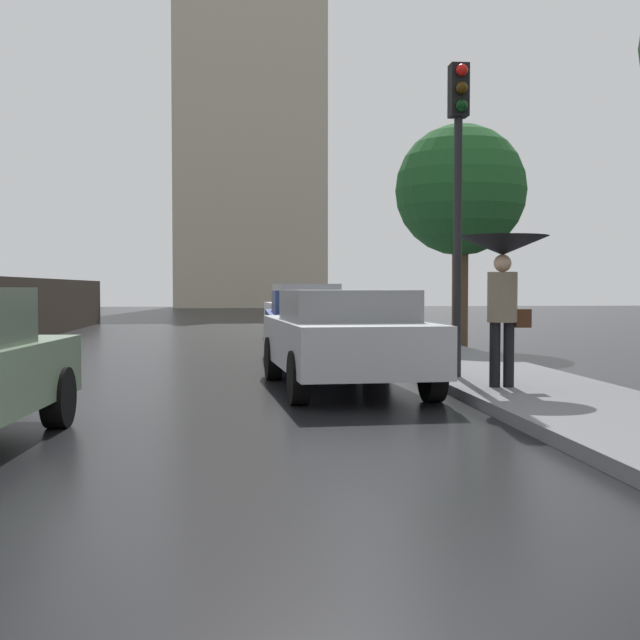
% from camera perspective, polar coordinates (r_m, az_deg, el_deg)
% --- Properties ---
extents(ground, '(120.00, 120.00, 0.00)m').
position_cam_1_polar(ground, '(4.93, -19.86, -14.79)').
color(ground, black).
extents(car_blue_near_kerb, '(1.96, 4.52, 1.38)m').
position_cam_1_polar(car_blue_near_kerb, '(15.90, -0.29, -0.28)').
color(car_blue_near_kerb, navy).
rests_on(car_blue_near_kerb, ground).
extents(car_white_behind_camera, '(1.98, 4.63, 1.53)m').
position_cam_1_polar(car_white_behind_camera, '(22.18, -1.06, 0.54)').
color(car_white_behind_camera, silver).
rests_on(car_white_behind_camera, ground).
extents(car_silver_far_lane, '(2.13, 4.41, 1.40)m').
position_cam_1_polar(car_silver_far_lane, '(11.77, 1.68, -1.14)').
color(car_silver_far_lane, '#B2B5BA').
rests_on(car_silver_far_lane, ground).
extents(pedestrian_with_umbrella_near, '(1.18, 1.18, 1.96)m').
position_cam_1_polar(pedestrian_with_umbrella_near, '(11.17, 12.24, 3.70)').
color(pedestrian_with_umbrella_near, black).
rests_on(pedestrian_with_umbrella_near, sidewalk_strip).
extents(traffic_light, '(0.26, 0.39, 4.48)m').
position_cam_1_polar(traffic_light, '(12.45, 9.33, 10.51)').
color(traffic_light, black).
rests_on(traffic_light, sidewalk_strip).
extents(street_tree_mid, '(3.12, 3.12, 5.33)m').
position_cam_1_polar(street_tree_mid, '(20.64, 9.47, 8.57)').
color(street_tree_mid, '#4C3823').
rests_on(street_tree_mid, ground).
extents(distant_tower, '(10.97, 6.98, 32.78)m').
position_cam_1_polar(distant_tower, '(64.03, -4.82, 13.60)').
color(distant_tower, '#B2A88E').
rests_on(distant_tower, ground).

